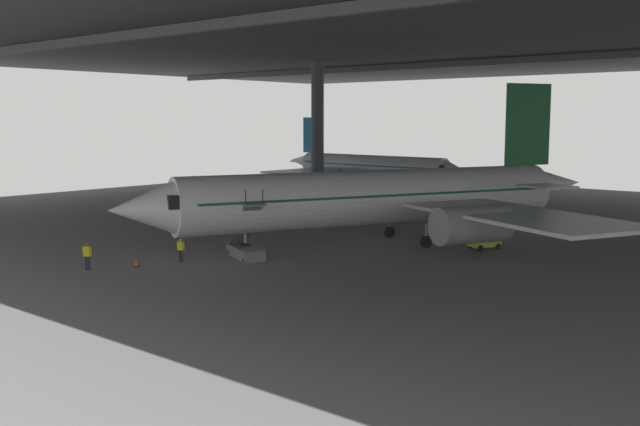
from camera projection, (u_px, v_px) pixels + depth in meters
The scene contains 9 objects.
ground_plane at pixel (374, 244), 55.98m from camera, with size 110.00×110.00×0.00m, color slate.
hangar_structure at pixel (468, 36), 64.32m from camera, with size 121.00×99.00×17.28m.
airplane_main at pixel (381, 197), 55.12m from camera, with size 37.58×37.48×12.30m.
boarding_stairs at pixel (246, 247), 50.28m from camera, with size 4.56×3.10×4.83m.
crew_worker_near_nose at pixel (87, 254), 46.09m from camera, with size 0.45×0.40×1.74m.
crew_worker_by_stairs at pixel (181, 249), 48.62m from camera, with size 0.52×0.33×1.59m.
airplane_distant at pixel (368, 166), 98.65m from camera, with size 29.93×28.83×9.67m.
traffic_cone_orange at pixel (137, 262), 47.26m from camera, with size 0.36×0.36×0.60m.
baggage_tug at pixel (484, 242), 53.62m from camera, with size 2.00×2.50×0.90m.
Camera 1 is at (32.50, -44.86, 9.41)m, focal length 41.31 mm.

